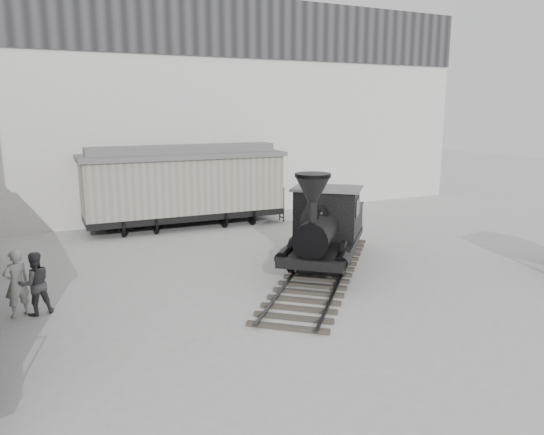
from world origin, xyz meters
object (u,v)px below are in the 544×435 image
boxcar (184,184)px  visitor_b (35,283)px  locomotive (325,232)px  visitor_a (16,283)px

boxcar → visitor_b: (-6.98, -8.74, -1.14)m
boxcar → visitor_b: boxcar is taller
locomotive → visitor_b: (-9.30, -0.09, -0.43)m
boxcar → visitor_a: size_ratio=5.13×
visitor_a → visitor_b: bearing=147.2°
locomotive → boxcar: bearing=146.9°
locomotive → visitor_a: size_ratio=4.78×
locomotive → visitor_a: locomotive is taller
boxcar → visitor_b: size_ratio=5.44×
visitor_a → locomotive: bearing=158.0°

